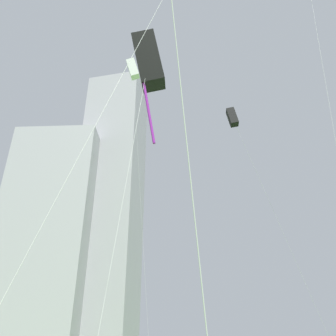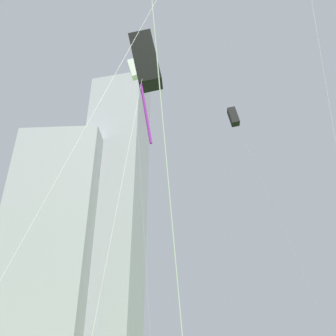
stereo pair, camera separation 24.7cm
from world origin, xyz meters
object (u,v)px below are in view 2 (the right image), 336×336
object	(u,v)px
kite_flying_0	(146,62)
kite_flying_4	(234,117)
kite_flying_3	(134,70)
distant_highrise_1	(113,206)
distant_highrise_0	(51,245)

from	to	relation	value
kite_flying_0	kite_flying_4	world-z (taller)	kite_flying_4
kite_flying_0	kite_flying_3	distance (m)	26.96
kite_flying_0	distant_highrise_1	size ratio (longest dim) A/B	0.15
kite_flying_4	distant_highrise_0	bearing A→B (deg)	122.57
kite_flying_0	kite_flying_4	xyz separation A→B (m)	(5.54, 17.21, 9.89)
distant_highrise_1	kite_flying_0	bearing A→B (deg)	-67.29
kite_flying_3	distant_highrise_0	world-z (taller)	distant_highrise_0
distant_highrise_1	distant_highrise_0	bearing A→B (deg)	-149.94
distant_highrise_0	distant_highrise_1	world-z (taller)	distant_highrise_1
kite_flying_0	kite_flying_3	size ratio (longest dim) A/B	0.44
kite_flying_0	distant_highrise_1	distance (m)	104.94
kite_flying_3	distant_highrise_1	world-z (taller)	distant_highrise_1
kite_flying_3	distant_highrise_1	bearing A→B (deg)	104.87
distant_highrise_0	distant_highrise_1	xyz separation A→B (m)	(15.66, 6.29, 14.17)
distant_highrise_1	kite_flying_4	bearing A→B (deg)	-60.66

